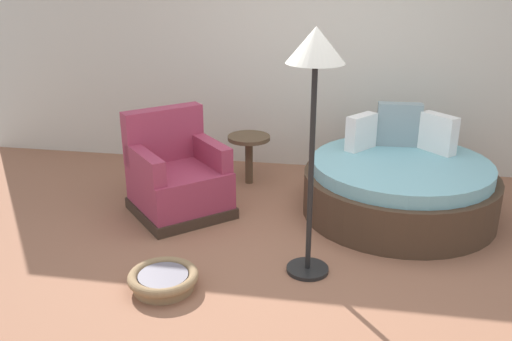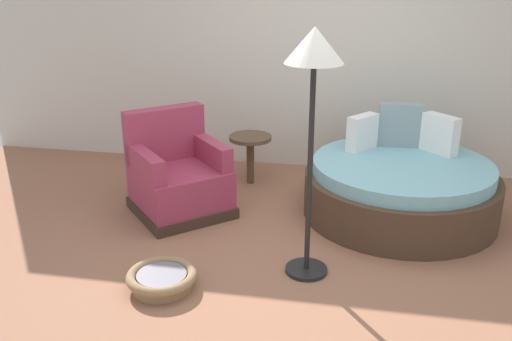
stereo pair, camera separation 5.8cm
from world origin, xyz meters
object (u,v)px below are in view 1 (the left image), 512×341
Objects in this scene: floor_lamp at (315,70)px; pet_basket at (163,279)px; round_daybed at (399,186)px; side_table at (249,145)px; red_armchair at (177,178)px.

pet_basket is at bearing -157.49° from floor_lamp.
side_table is at bearing 161.45° from round_daybed.
red_armchair is 1.35m from pet_basket.
floor_lamp reaches higher than side_table.
round_daybed is at bearing 58.19° from floor_lamp.
floor_lamp is at bearing 22.51° from pet_basket.
floor_lamp is at bearing -65.51° from side_table.
red_armchair is 1.97m from floor_lamp.
red_armchair is 0.97m from side_table.
floor_lamp reaches higher than pet_basket.
round_daybed is at bearing -18.55° from side_table.
red_armchair is 0.62× the size of floor_lamp.
pet_basket is at bearing -77.24° from red_armchair.
floor_lamp is at bearing -121.81° from round_daybed.
pet_basket is (-1.74, -1.60, -0.19)m from round_daybed.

